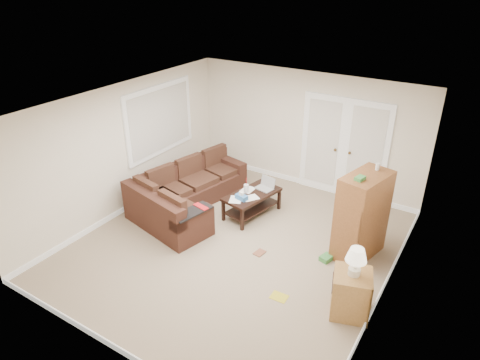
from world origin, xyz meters
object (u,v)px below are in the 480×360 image
Objects in this scene: sectional_sofa at (184,196)px; tv_armoire at (362,215)px; side_cabinet at (351,290)px; coffee_table at (253,203)px.

sectional_sofa is 3.41m from tv_armoire.
sectional_sofa is 2.64× the size of side_cabinet.
coffee_table is 1.15× the size of side_cabinet.
coffee_table is at bearing 37.12° from sectional_sofa.
sectional_sofa is at bearing -143.45° from coffee_table.
tv_armoire reaches higher than sectional_sofa.
sectional_sofa is 1.35m from coffee_table.
sectional_sofa is 3.84m from side_cabinet.
side_cabinet is (3.71, -1.00, 0.08)m from sectional_sofa.
tv_armoire is at bearing 85.98° from side_cabinet.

